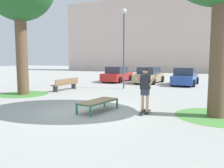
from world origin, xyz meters
TOP-DOWN VIEW (x-y plane):
  - ground_plane at (0.00, 0.00)m, footprint 120.00×120.00m
  - building_facade at (-1.97, 33.53)m, footprint 40.01×4.00m
  - skate_box at (0.44, 0.14)m, footprint 1.13×2.01m
  - skateboard at (2.35, 0.46)m, footprint 0.33×0.82m
  - skater at (2.35, 0.47)m, footprint 1.00×0.33m
  - grass_patch_near_left at (-5.94, 2.51)m, footprint 3.02×3.02m
  - grass_patch_near_right at (4.95, 1.08)m, footprint 3.01×3.01m
  - car_red at (-3.51, 12.33)m, footprint 2.09×4.28m
  - car_tan at (-0.30, 12.28)m, footprint 2.25×4.36m
  - car_blue at (2.91, 11.91)m, footprint 2.13×4.30m
  - park_bench at (-4.56, 5.07)m, footprint 0.69×2.43m
  - light_post at (-1.10, 7.55)m, footprint 0.36×0.36m

SIDE VIEW (x-z plane):
  - ground_plane at x=0.00m, z-range 0.00..0.00m
  - grass_patch_near_left at x=-5.94m, z-range 0.00..0.01m
  - grass_patch_near_right at x=4.95m, z-range 0.00..0.01m
  - skateboard at x=2.35m, z-range 0.03..0.12m
  - skate_box at x=0.44m, z-range 0.18..0.64m
  - park_bench at x=-4.56m, z-range 0.03..0.86m
  - car_red at x=-3.51m, z-range -0.06..1.44m
  - car_tan at x=-0.30m, z-range -0.06..1.44m
  - car_blue at x=2.91m, z-range -0.06..1.44m
  - skater at x=2.35m, z-range 0.22..1.92m
  - light_post at x=-1.10m, z-range 0.91..6.74m
  - building_facade at x=-1.97m, z-range 0.00..13.38m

